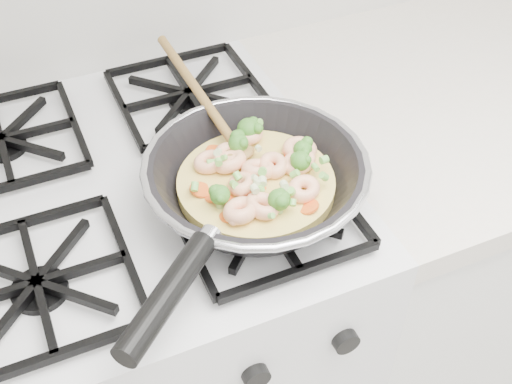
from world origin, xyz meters
name	(u,v)px	position (x,y,z in m)	size (l,w,h in m)	color
stove	(158,353)	(0.00, 1.70, 0.46)	(0.60, 0.60, 0.92)	white
counter_right	(497,233)	(0.80, 1.70, 0.45)	(1.00, 0.60, 0.90)	white
skillet	(254,178)	(0.15, 1.58, 0.96)	(0.40, 0.53, 0.09)	black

